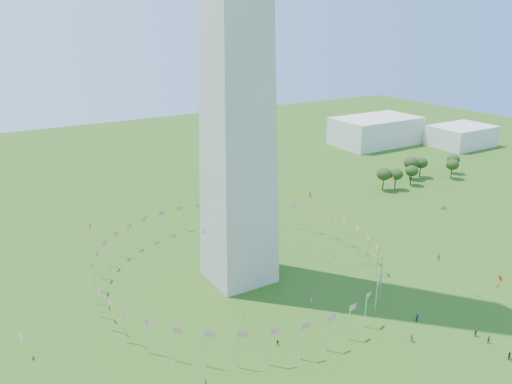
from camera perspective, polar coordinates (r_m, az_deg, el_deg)
ground at (r=113.33m, az=11.43°, el=-19.93°), size 600.00×600.00×0.00m
flag_ring at (r=144.83m, az=-1.96°, el=-8.09°), size 80.24×80.24×9.00m
gov_building_east_a at (r=307.17m, az=13.49°, el=6.82°), size 50.00×30.00×16.00m
gov_building_east_b at (r=318.40m, az=22.45°, el=5.95°), size 35.00×25.00×12.00m
crowd at (r=119.91m, az=16.72°, el=-17.42°), size 74.72×76.81×1.98m
kites_aloft at (r=123.15m, az=8.53°, el=-5.56°), size 103.81×70.28×39.41m
tree_line_east at (r=239.57m, az=17.94°, el=2.22°), size 53.38×15.80×10.60m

